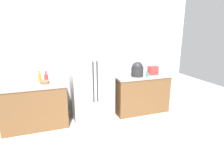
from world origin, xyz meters
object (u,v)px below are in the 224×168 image
(toaster, at_px, (153,70))
(cup_d, at_px, (148,71))
(bottle_b, at_px, (46,78))
(cup_b, at_px, (148,75))
(cup_c, at_px, (124,76))
(cup_a, at_px, (154,70))
(refrigerator, at_px, (91,78))
(rice_cooker, at_px, (137,69))
(bottle_a, at_px, (40,77))
(bowl_a, at_px, (45,82))

(toaster, relative_size, cup_d, 2.65)
(bottle_b, height_order, cup_b, bottle_b)
(cup_c, bearing_deg, cup_a, 19.74)
(cup_a, height_order, cup_b, cup_a)
(toaster, bearing_deg, bottle_b, 176.26)
(refrigerator, height_order, cup_c, refrigerator)
(rice_cooker, relative_size, bottle_a, 1.48)
(toaster, xyz_separation_m, cup_b, (-0.22, -0.14, -0.06))
(cup_d, bearing_deg, bowl_a, -175.65)
(toaster, height_order, cup_c, toaster)
(toaster, height_order, cup_d, toaster)
(toaster, relative_size, bowl_a, 1.27)
(rice_cooker, height_order, cup_d, rice_cooker)
(bottle_b, distance_m, cup_d, 2.36)
(cup_c, xyz_separation_m, cup_d, (0.77, 0.32, -0.01))
(bottle_a, distance_m, cup_d, 2.49)
(refrigerator, bearing_deg, rice_cooker, -3.57)
(refrigerator, distance_m, cup_c, 0.71)
(toaster, height_order, rice_cooker, rice_cooker)
(toaster, bearing_deg, cup_c, -170.53)
(bottle_a, height_order, cup_a, bottle_a)
(toaster, bearing_deg, cup_d, 94.66)
(toaster, relative_size, rice_cooker, 0.66)
(bowl_a, bearing_deg, cup_a, 4.59)
(cup_a, xyz_separation_m, cup_d, (-0.17, -0.02, -0.01))
(bottle_a, bearing_deg, toaster, -4.57)
(bowl_a, bearing_deg, toaster, -0.03)
(bottle_a, bearing_deg, cup_d, -0.38)
(toaster, height_order, cup_b, toaster)
(rice_cooker, distance_m, cup_d, 0.49)
(cup_c, bearing_deg, bowl_a, 175.34)
(rice_cooker, height_order, bowl_a, rice_cooker)
(bottle_b, xyz_separation_m, cup_c, (1.59, -0.29, -0.04))
(toaster, bearing_deg, cup_b, -147.52)
(bottle_a, relative_size, cup_a, 2.49)
(cup_a, distance_m, bowl_a, 2.58)
(bottle_b, bearing_deg, cup_c, -10.21)
(cup_b, bearing_deg, refrigerator, 172.54)
(bottle_a, xyz_separation_m, cup_a, (2.66, 0.01, -0.05))
(cup_a, relative_size, cup_b, 1.19)
(bottle_b, height_order, cup_a, bottle_b)
(cup_a, bearing_deg, refrigerator, -173.54)
(refrigerator, height_order, toaster, refrigerator)
(toaster, relative_size, cup_c, 2.46)
(cup_a, bearing_deg, bottle_b, -178.81)
(toaster, bearing_deg, bottle_a, 175.43)
(refrigerator, xyz_separation_m, bottle_a, (-1.03, 0.18, 0.07))
(rice_cooker, height_order, cup_c, rice_cooker)
(bottle_b, bearing_deg, bottle_a, 160.55)
(toaster, bearing_deg, cup_a, 52.77)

